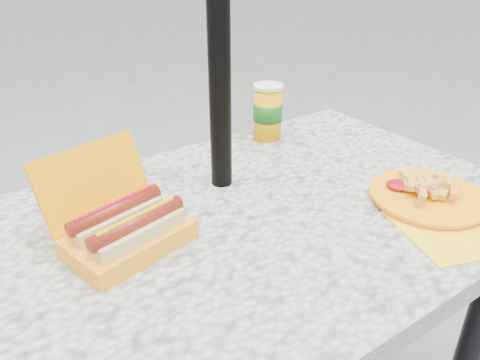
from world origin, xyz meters
TOP-DOWN VIEW (x-y plane):
  - picnic_table at (0.00, 0.00)m, footprint 1.20×0.80m
  - umbrella_pole at (0.00, 0.16)m, footprint 0.05×0.05m
  - hotdog_box at (-0.29, 0.05)m, footprint 0.27×0.25m
  - fries_plate at (0.33, -0.19)m, footprint 0.32×0.36m
  - soda_cup at (0.26, 0.32)m, footprint 0.09×0.09m

SIDE VIEW (x-z plane):
  - picnic_table at x=0.00m, z-range 0.27..1.02m
  - fries_plate at x=0.33m, z-range 0.74..0.79m
  - hotdog_box at x=-0.29m, z-range 0.70..0.88m
  - soda_cup at x=0.26m, z-range 0.75..0.91m
  - umbrella_pole at x=0.00m, z-range 0.00..2.20m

